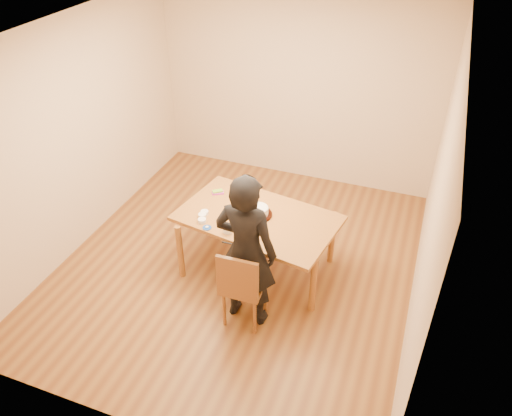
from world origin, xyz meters
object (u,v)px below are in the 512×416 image
(cake, at_px, (258,211))
(person, at_px, (246,252))
(dining_chair, at_px, (245,286))
(cake_plate, at_px, (258,214))
(dining_table, at_px, (258,218))

(cake, xyz_separation_m, person, (0.15, -0.76, 0.05))
(dining_chair, xyz_separation_m, cake_plate, (-0.15, 0.80, 0.31))
(dining_table, height_order, dining_chair, dining_table)
(cake, bearing_deg, dining_chair, -79.16)
(dining_table, xyz_separation_m, cake, (-0.00, 0.03, 0.08))
(dining_chair, relative_size, cake_plate, 1.25)
(dining_chair, xyz_separation_m, person, (0.00, 0.05, 0.41))
(person, bearing_deg, dining_chair, 92.34)
(dining_chair, xyz_separation_m, cake, (-0.15, 0.80, 0.36))
(dining_chair, height_order, cake, cake)
(dining_table, distance_m, dining_chair, 0.84)
(cake, bearing_deg, person, -78.53)
(cake_plate, xyz_separation_m, person, (0.15, -0.76, 0.10))
(person, bearing_deg, cake, -76.20)
(cake_plate, height_order, cake, cake)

